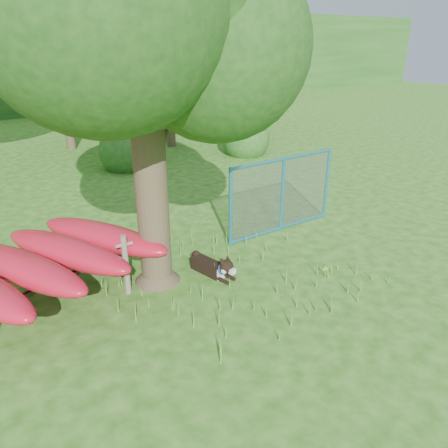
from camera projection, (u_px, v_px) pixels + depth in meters
ground at (258, 303)px, 7.38m from camera, size 80.00×80.00×0.00m
wooden_post at (126, 263)px, 7.45m from camera, size 0.30×0.11×1.11m
kayak_rack at (46, 260)px, 7.20m from camera, size 3.90×3.49×1.00m
husky_dog at (214, 267)px, 8.18m from camera, size 0.40×1.15×0.51m
fence_section at (282, 195)px, 9.88m from camera, size 2.97×0.22×2.89m
wildflower_clump at (326, 269)px, 8.12m from camera, size 0.09×0.08×0.20m
bg_tree_c at (57, 39)px, 16.09m from camera, size 4.00×4.00×6.12m
bg_tree_d at (165, 11)px, 16.21m from camera, size 4.80×4.80×7.50m
bg_tree_e at (188, 12)px, 20.03m from camera, size 4.60×4.60×7.55m
shrub_right at (246, 154)px, 16.86m from camera, size 1.80×1.80×1.80m
shrub_mid at (127, 168)px, 15.06m from camera, size 1.80×1.80×1.80m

